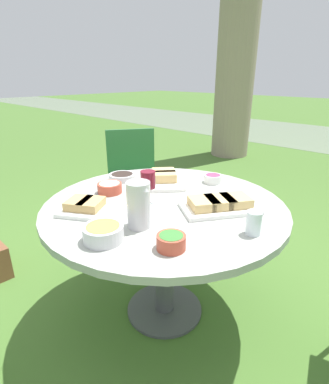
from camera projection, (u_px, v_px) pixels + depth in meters
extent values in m
plane|color=#446B2B|center=(164.00, 309.00, 1.84)|extent=(40.00, 40.00, 0.00)
cylinder|color=gray|center=(240.00, 20.00, 4.67)|extent=(0.64, 0.64, 4.30)
cylinder|color=#4C4C51|center=(164.00, 308.00, 1.83)|extent=(0.45, 0.45, 0.02)
cylinder|color=#4C4C51|center=(164.00, 261.00, 1.71)|extent=(0.11, 0.11, 0.66)
cylinder|color=#9EA399|center=(164.00, 206.00, 1.58)|extent=(1.26, 1.26, 0.03)
cube|color=#2D6B38|center=(135.00, 182.00, 2.68)|extent=(0.59, 0.60, 0.04)
cube|color=#2D6B38|center=(131.00, 152.00, 2.77)|extent=(0.26, 0.39, 0.42)
cylinder|color=#2D6B38|center=(116.00, 217.00, 2.55)|extent=(0.03, 0.03, 0.43)
cylinder|color=#2D6B38|center=(161.00, 212.00, 2.64)|extent=(0.03, 0.03, 0.43)
cylinder|color=#2D6B38|center=(113.00, 200.00, 2.88)|extent=(0.03, 0.03, 0.43)
cylinder|color=#2D6B38|center=(152.00, 197.00, 2.97)|extent=(0.03, 0.03, 0.43)
cylinder|color=silver|center=(139.00, 205.00, 1.29)|extent=(0.10, 0.10, 0.21)
cone|color=silver|center=(146.00, 189.00, 1.23)|extent=(0.03, 0.03, 0.02)
cylinder|color=silver|center=(148.00, 202.00, 1.58)|extent=(0.06, 0.06, 0.01)
cylinder|color=silver|center=(148.00, 194.00, 1.57)|extent=(0.01, 0.01, 0.08)
cylinder|color=maroon|center=(148.00, 179.00, 1.54)|extent=(0.08, 0.08, 0.09)
cube|color=white|center=(219.00, 208.00, 1.49)|extent=(0.38, 0.43, 0.02)
cube|color=tan|center=(204.00, 203.00, 1.46)|extent=(0.19, 0.18, 0.04)
cube|color=tan|center=(220.00, 202.00, 1.48)|extent=(0.19, 0.18, 0.04)
cube|color=tan|center=(236.00, 201.00, 1.49)|extent=(0.19, 0.18, 0.04)
cube|color=white|center=(165.00, 182.00, 1.84)|extent=(0.37, 0.36, 0.02)
cube|color=tan|center=(163.00, 173.00, 1.89)|extent=(0.17, 0.18, 0.05)
cube|color=tan|center=(165.00, 177.00, 1.83)|extent=(0.17, 0.18, 0.05)
cube|color=white|center=(92.00, 210.00, 1.47)|extent=(0.36, 0.33, 0.02)
cube|color=tan|center=(79.00, 203.00, 1.47)|extent=(0.16, 0.17, 0.04)
cube|color=tan|center=(91.00, 204.00, 1.45)|extent=(0.16, 0.17, 0.04)
cylinder|color=silver|center=(103.00, 233.00, 1.20)|extent=(0.16, 0.16, 0.06)
cylinder|color=#E0C147|center=(103.00, 229.00, 1.20)|extent=(0.13, 0.13, 0.03)
cylinder|color=#B74733|center=(171.00, 242.00, 1.15)|extent=(0.11, 0.11, 0.06)
cylinder|color=#387533|center=(171.00, 238.00, 1.14)|extent=(0.09, 0.09, 0.03)
cylinder|color=silver|center=(122.00, 177.00, 1.92)|extent=(0.17, 0.17, 0.04)
cylinder|color=#2D231E|center=(122.00, 175.00, 1.92)|extent=(0.14, 0.14, 0.02)
cylinder|color=white|center=(213.00, 179.00, 1.86)|extent=(0.11, 0.11, 0.05)
cylinder|color=#D6385B|center=(213.00, 176.00, 1.86)|extent=(0.09, 0.09, 0.02)
cylinder|color=#B74733|center=(110.00, 188.00, 1.70)|extent=(0.14, 0.14, 0.06)
cylinder|color=silver|center=(110.00, 185.00, 1.69)|extent=(0.11, 0.11, 0.03)
cylinder|color=silver|center=(254.00, 223.00, 1.25)|extent=(0.06, 0.06, 0.10)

